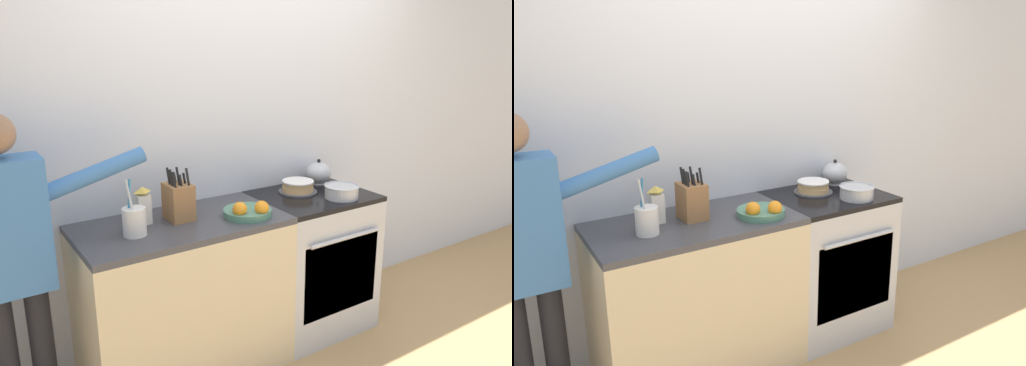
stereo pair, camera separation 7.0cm
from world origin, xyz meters
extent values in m
plane|color=tan|center=(0.00, 0.00, 0.00)|extent=(16.00, 16.00, 0.00)
cube|color=silver|center=(0.00, 0.61, 1.30)|extent=(8.00, 0.04, 2.60)
cube|color=beige|center=(-0.63, 0.30, 0.44)|extent=(1.11, 0.59, 0.87)
cube|color=#3D3D42|center=(-0.63, 0.30, 0.89)|extent=(1.11, 0.59, 0.03)
cube|color=#B7BABF|center=(0.28, 0.30, 0.44)|extent=(0.71, 0.59, 0.88)
cube|color=black|center=(0.28, 0.01, 0.46)|extent=(0.58, 0.01, 0.48)
cylinder|color=#B7BABF|center=(0.28, -0.02, 0.72)|extent=(0.53, 0.02, 0.02)
cube|color=black|center=(0.28, 0.30, 0.89)|extent=(0.71, 0.59, 0.03)
cylinder|color=#4C4C51|center=(0.23, 0.38, 0.91)|extent=(0.25, 0.25, 0.01)
cylinder|color=tan|center=(0.23, 0.38, 0.93)|extent=(0.20, 0.20, 0.03)
cylinder|color=tan|center=(0.23, 0.38, 0.96)|extent=(0.19, 0.19, 0.03)
cylinder|color=white|center=(0.23, 0.38, 0.98)|extent=(0.20, 0.20, 0.01)
cylinder|color=#B7BABF|center=(0.47, 0.47, 0.91)|extent=(0.12, 0.12, 0.01)
ellipsoid|color=#B7BABF|center=(0.47, 0.47, 0.98)|extent=(0.17, 0.17, 0.14)
cone|color=#B7BABF|center=(0.56, 0.47, 1.00)|extent=(0.08, 0.04, 0.07)
sphere|color=black|center=(0.47, 0.47, 1.06)|extent=(0.02, 0.02, 0.02)
cylinder|color=#B7BABF|center=(0.38, 0.14, 0.94)|extent=(0.20, 0.20, 0.07)
torus|color=#B7BABF|center=(0.38, 0.14, 0.98)|extent=(0.22, 0.22, 0.01)
cube|color=olive|center=(-0.62, 0.34, 1.01)|extent=(0.13, 0.16, 0.20)
cylinder|color=black|center=(-0.66, 0.30, 1.14)|extent=(0.01, 0.04, 0.08)
cylinder|color=black|center=(-0.62, 0.30, 1.13)|extent=(0.01, 0.03, 0.06)
cylinder|color=black|center=(-0.58, 0.30, 1.15)|extent=(0.01, 0.04, 0.09)
cylinder|color=black|center=(-0.66, 0.34, 1.15)|extent=(0.01, 0.04, 0.09)
cylinder|color=black|center=(-0.62, 0.33, 1.15)|extent=(0.01, 0.04, 0.10)
cylinder|color=black|center=(-0.58, 0.34, 1.13)|extent=(0.01, 0.03, 0.06)
cylinder|color=black|center=(-0.66, 0.37, 1.15)|extent=(0.01, 0.04, 0.09)
cylinder|color=black|center=(-0.62, 0.38, 1.13)|extent=(0.01, 0.03, 0.06)
cylinder|color=silver|center=(-0.90, 0.25, 0.98)|extent=(0.12, 0.12, 0.14)
cylinder|color=teal|center=(-0.92, 0.26, 1.07)|extent=(0.04, 0.03, 0.23)
cylinder|color=#B7BABF|center=(-0.92, 0.23, 1.08)|extent=(0.04, 0.04, 0.24)
cylinder|color=#4C7F66|center=(-0.28, 0.18, 0.93)|extent=(0.27, 0.27, 0.04)
sphere|color=orange|center=(-0.24, 0.10, 0.97)|extent=(0.08, 0.08, 0.08)
sphere|color=orange|center=(-0.35, 0.15, 0.97)|extent=(0.08, 0.08, 0.08)
cube|color=white|center=(-0.81, 0.38, 0.99)|extent=(0.07, 0.07, 0.16)
pyramid|color=#E0BC4C|center=(-0.81, 0.38, 1.09)|extent=(0.07, 0.07, 0.03)
cylinder|color=black|center=(-1.54, 0.30, 0.37)|extent=(0.11, 0.11, 0.74)
cylinder|color=black|center=(-1.38, 0.30, 0.37)|extent=(0.11, 0.11, 0.74)
cube|color=#3D70AD|center=(-1.46, 0.30, 1.05)|extent=(0.34, 0.20, 0.61)
cylinder|color=#3D70AD|center=(-1.07, 0.30, 1.23)|extent=(0.52, 0.08, 0.21)
camera|label=1|loc=(-1.68, -2.01, 1.83)|focal=35.00mm
camera|label=2|loc=(-1.62, -2.05, 1.83)|focal=35.00mm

